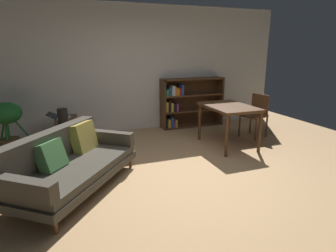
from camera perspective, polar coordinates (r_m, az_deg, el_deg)
The scene contains 10 objects.
ground_plane at distance 4.22m, azimuth 3.88°, elevation -9.67°, with size 8.16×8.16×0.00m, color tan.
back_wall_panel at distance 6.40m, azimuth -6.06°, elevation 11.29°, with size 6.80×0.10×2.70m, color silver.
fabric_couch at distance 3.93m, azimuth -19.38°, elevation -6.76°, with size 1.86×2.03×0.76m.
media_console at distance 5.57m, azimuth -19.42°, elevation -1.56°, with size 0.42×1.06×0.51m.
open_laptop at distance 5.74m, azimuth -20.84°, elevation 1.72°, with size 0.46×0.40×0.11m.
desk_speaker at distance 5.25m, azimuth -20.34°, elevation 1.82°, with size 0.17×0.17×0.27m.
potted_floor_plant at distance 5.78m, azimuth -29.65°, elevation 1.14°, with size 0.59×0.54×0.87m.
dining_table at distance 5.36m, azimuth 12.06°, elevation 3.05°, with size 0.77×1.11×0.77m.
dining_chair_near at distance 6.15m, azimuth 17.20°, elevation 2.52°, with size 0.55×0.54×0.87m.
bookshelf at distance 6.69m, azimuth 3.90°, elevation 4.73°, with size 1.49×0.34×1.13m.
Camera 1 is at (-1.60, -3.48, 1.77)m, focal length 30.43 mm.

